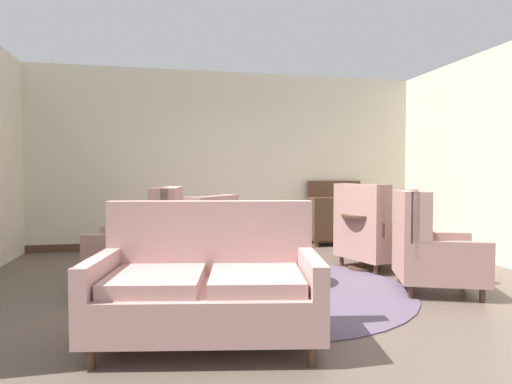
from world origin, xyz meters
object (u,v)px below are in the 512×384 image
Objects in this scene: porcelain_vase at (285,232)px; armchair_near_sideboard at (199,237)px; coffee_table at (279,253)px; sideboard at (338,217)px; settee at (207,286)px; armchair_near_window at (146,248)px; armchair_far_left at (373,234)px; side_table at (362,236)px; armchair_beside_settee at (429,250)px.

porcelain_vase is 1.35m from armchair_near_sideboard.
coffee_table is 2.92m from sideboard.
armchair_near_window is at bearing 118.14° from settee.
armchair_far_left reaches higher than porcelain_vase.
settee reaches higher than coffee_table.
sideboard is at bearing 55.98° from porcelain_vase.
settee is (-0.95, -1.50, 0.07)m from coffee_table.
coffee_table is 1.46m from armchair_near_window.
armchair_near_sideboard is (-0.82, 0.96, 0.06)m from coffee_table.
side_table is at bearing 23.72° from porcelain_vase.
side_table is 0.64× the size of sideboard.
armchair_far_left is at bearing -98.54° from sideboard.
armchair_near_window is at bearing 81.96° from armchair_far_left.
settee is 2.44× the size of side_table.
side_table is 1.97m from sideboard.
coffee_table is at bearing 67.87° from settee.
armchair_far_left is (2.23, -0.43, 0.05)m from armchair_near_sideboard.
armchair_near_sideboard is 2.27m from armchair_far_left.
armchair_far_left is 1.87m from sideboard.
armchair_near_sideboard is 1.07× the size of armchair_far_left.
side_table is (-0.18, -0.06, -0.02)m from armchair_far_left.
settee is 4.69m from sideboard.
sideboard reaches higher than armchair_far_left.
settee is 2.55m from armchair_beside_settee.
coffee_table is 0.71× the size of armchair_near_window.
armchair_near_window reaches higher than armchair_beside_settee.
armchair_near_window is 0.99× the size of sideboard.
porcelain_vase is 0.31× the size of armchair_far_left.
settee is at bearing 26.50° from armchair_near_window.
armchair_beside_settee is at bearing -94.57° from sideboard.
side_table reaches higher than coffee_table.
coffee_table is at bearing 87.58° from armchair_beside_settee.
armchair_beside_settee is (2.90, -0.68, -0.01)m from armchair_near_window.
side_table is at bearing 20.90° from coffee_table.
settee is at bearing -137.89° from side_table.
settee is 1.64× the size of armchair_beside_settee.
armchair_near_window is 1.03× the size of armchair_beside_settee.
armchair_beside_settee is at bearing 85.43° from armchair_near_window.
armchair_near_sideboard is 2.11m from side_table.
side_table is (2.05, -0.50, 0.02)m from armchair_near_sideboard.
armchair_near_sideboard is 2.77m from armchair_beside_settee.
porcelain_vase is 0.33× the size of armchair_beside_settee.
porcelain_vase is 1.77m from settee.
sideboard is at bearing 16.58° from armchair_beside_settee.
armchair_far_left is 0.20m from side_table.
armchair_far_left reaches higher than side_table.
armchair_near_sideboard is 1.65× the size of side_table.
sideboard reaches higher than armchair_near_sideboard.
coffee_table is 0.70× the size of armchair_far_left.
coffee_table is 0.73× the size of armchair_beside_settee.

